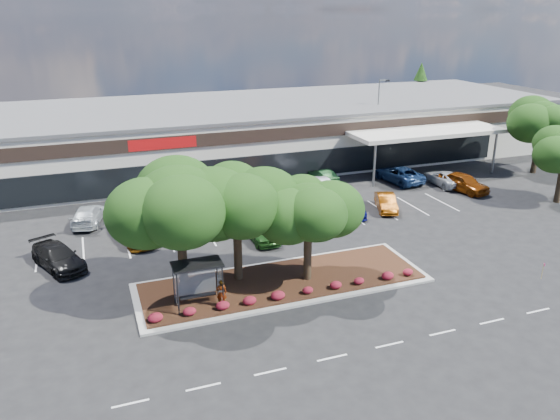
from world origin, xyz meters
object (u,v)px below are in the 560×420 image
object	(u,v)px
light_pole	(378,126)
car_0	(58,257)
car_1	(135,230)
survey_stake	(543,269)

from	to	relation	value
light_pole	car_0	distance (m)	37.21
car_0	car_1	bearing A→B (deg)	4.83
car_0	car_1	world-z (taller)	car_1
light_pole	car_0	world-z (taller)	light_pole
light_pole	car_1	xyz separation A→B (m)	(-27.85, -13.77, -3.18)
light_pole	car_0	bearing A→B (deg)	-153.26
car_1	car_0	bearing A→B (deg)	-160.36
survey_stake	light_pole	bearing A→B (deg)	81.16
car_0	light_pole	bearing A→B (deg)	2.60
light_pole	car_1	distance (m)	31.23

